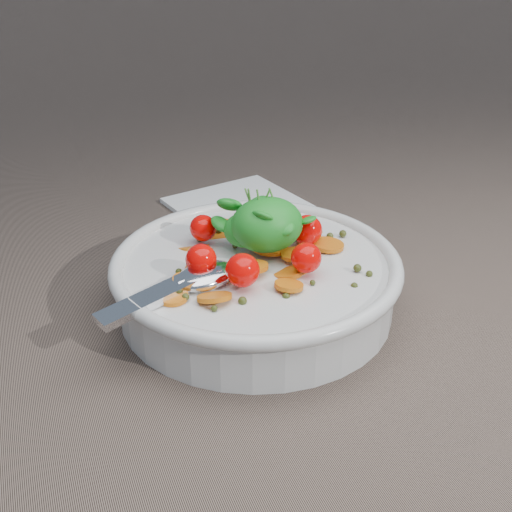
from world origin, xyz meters
name	(u,v)px	position (x,y,z in m)	size (l,w,h in m)	color
ground	(266,302)	(0.00, 0.00, 0.00)	(6.00, 6.00, 0.00)	#7A6557
bowl	(256,278)	(-0.01, 0.00, 0.03)	(0.26, 0.24, 0.10)	silver
napkin	(237,204)	(0.05, 0.21, 0.00)	(0.14, 0.12, 0.01)	white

